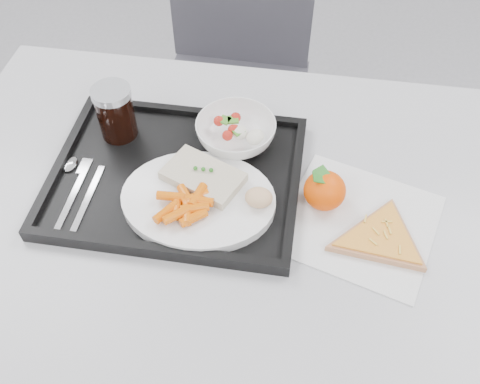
{
  "coord_description": "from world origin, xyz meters",
  "views": [
    {
      "loc": [
        0.08,
        -0.28,
        1.5
      ],
      "look_at": [
        -0.02,
        0.32,
        0.77
      ],
      "focal_mm": 40.0,
      "sensor_mm": 36.0,
      "label": 1
    }
  ],
  "objects": [
    {
      "name": "table",
      "position": [
        0.0,
        0.3,
        0.68
      ],
      "size": [
        1.2,
        0.8,
        0.75
      ],
      "color": "#B2B2B5",
      "rests_on": "ground"
    },
    {
      "name": "pizza_slice",
      "position": [
        0.23,
        0.26,
        0.76
      ],
      "size": [
        0.25,
        0.25,
        0.02
      ],
      "color": "tan",
      "rests_on": "napkin"
    },
    {
      "name": "bread_roll",
      "position": [
        0.02,
        0.29,
        0.8
      ],
      "size": [
        0.05,
        0.05,
        0.03
      ],
      "color": "beige",
      "rests_on": "dinner_plate"
    },
    {
      "name": "dinner_plate",
      "position": [
        -0.08,
        0.28,
        0.77
      ],
      "size": [
        0.27,
        0.27,
        0.02
      ],
      "color": "white",
      "rests_on": "tray"
    },
    {
      "name": "cutlery",
      "position": [
        -0.31,
        0.29,
        0.77
      ],
      "size": [
        0.08,
        0.17,
        0.01
      ],
      "color": "silver",
      "rests_on": "tray"
    },
    {
      "name": "cola_glass",
      "position": [
        -0.27,
        0.43,
        0.82
      ],
      "size": [
        0.07,
        0.07,
        0.11
      ],
      "color": "black",
      "rests_on": "tray"
    },
    {
      "name": "tray",
      "position": [
        -0.14,
        0.34,
        0.76
      ],
      "size": [
        0.45,
        0.35,
        0.03
      ],
      "color": "black",
      "rests_on": "table"
    },
    {
      "name": "salad_bowl",
      "position": [
        -0.04,
        0.45,
        0.79
      ],
      "size": [
        0.15,
        0.15,
        0.05
      ],
      "color": "white",
      "rests_on": "tray"
    },
    {
      "name": "tangerine",
      "position": [
        0.13,
        0.33,
        0.79
      ],
      "size": [
        0.09,
        0.09,
        0.07
      ],
      "color": "orange",
      "rests_on": "napkin"
    },
    {
      "name": "carrot_pile",
      "position": [
        -0.1,
        0.25,
        0.8
      ],
      "size": [
        0.1,
        0.09,
        0.02
      ],
      "color": "#E45F07",
      "rests_on": "dinner_plate"
    },
    {
      "name": "fish_fillet",
      "position": [
        -0.08,
        0.32,
        0.79
      ],
      "size": [
        0.16,
        0.13,
        0.03
      ],
      "color": "beige",
      "rests_on": "dinner_plate"
    },
    {
      "name": "chair",
      "position": [
        -0.14,
        1.0,
        0.54
      ],
      "size": [
        0.43,
        0.43,
        0.93
      ],
      "color": "#38373E",
      "rests_on": "ground"
    },
    {
      "name": "salad_contents",
      "position": [
        -0.03,
        0.44,
        0.8
      ],
      "size": [
        0.1,
        0.07,
        0.02
      ],
      "color": "#AE2014",
      "rests_on": "salad_bowl"
    },
    {
      "name": "napkin",
      "position": [
        0.2,
        0.3,
        0.75
      ],
      "size": [
        0.31,
        0.3,
        0.0
      ],
      "color": "silver",
      "rests_on": "table"
    }
  ]
}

